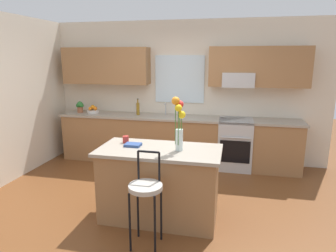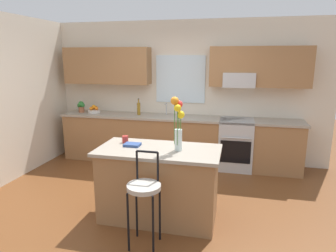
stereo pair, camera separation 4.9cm
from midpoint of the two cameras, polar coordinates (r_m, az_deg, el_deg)
The scene contains 14 objects.
ground_plane at distance 4.35m, azimuth -2.55°, elevation -14.51°, with size 14.00×14.00×0.00m, color brown.
wall_left at distance 5.44m, azimuth -28.77°, elevation 4.44°, with size 0.12×4.60×2.70m, color beige.
back_wall_assembly at distance 5.81m, azimuth 2.83°, elevation 8.04°, with size 5.60×0.50×2.70m.
counter_run at distance 5.73m, azimuth 1.97°, elevation -2.65°, with size 4.56×0.64×0.92m.
sink_faucet at distance 5.79m, azimuth -0.11°, elevation 3.56°, with size 0.02×0.13×0.23m.
oven_range at distance 5.61m, azimuth 13.08°, elevation -3.40°, with size 0.60×0.64×0.92m.
kitchen_island at distance 3.81m, azimuth -1.40°, elevation -10.95°, with size 1.50×0.77×0.92m.
bar_stool_near at distance 3.22m, azimuth -4.14°, elevation -12.34°, with size 0.36×0.36×1.04m.
flower_vase at distance 3.49m, azimuth 2.34°, elevation 0.97°, with size 0.17×0.16×0.65m.
mug_ceramic at distance 3.93m, azimuth -7.85°, elevation -2.52°, with size 0.08×0.08×0.09m, color #A52D28.
cookbook at distance 3.78m, azimuth -6.49°, elevation -3.58°, with size 0.20×0.15×0.03m, color navy.
fruit_bowl_oranges at distance 6.17m, azimuth -13.76°, elevation 2.98°, with size 0.24×0.24×0.16m.
bottle_olive_oil at distance 5.79m, azimuth -5.39°, elevation 3.38°, with size 0.06×0.06×0.32m.
potted_plant_small at distance 6.29m, azimuth -16.10°, elevation 3.67°, with size 0.17×0.11×0.23m.
Camera 2 is at (1.08, -3.71, 2.01)m, focal length 31.80 mm.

